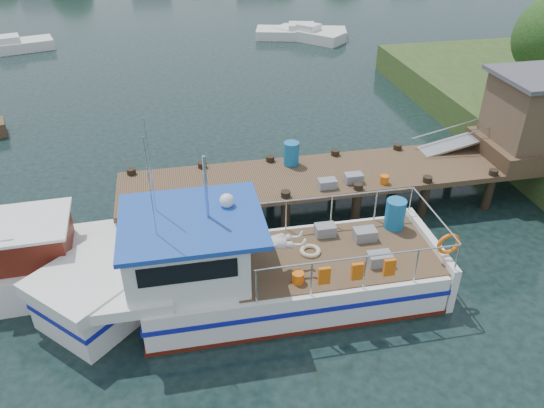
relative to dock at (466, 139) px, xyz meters
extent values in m
plane|color=black|center=(-6.51, -0.01, -2.24)|extent=(160.00, 160.00, 0.00)
cylinder|color=#332114|center=(7.49, 5.99, -0.72)|extent=(0.50, 0.50, 3.05)
cube|color=#4D3824|center=(-4.51, -0.01, -0.94)|extent=(16.00, 3.00, 0.20)
cylinder|color=black|center=(-12.01, -1.31, -1.59)|extent=(0.32, 0.32, 1.90)
cylinder|color=black|center=(-12.01, 1.29, -1.59)|extent=(0.32, 0.32, 1.90)
cylinder|color=black|center=(-9.51, -1.31, -1.59)|extent=(0.32, 0.32, 1.90)
cylinder|color=black|center=(-9.51, 1.29, -1.59)|extent=(0.32, 0.32, 1.90)
cylinder|color=black|center=(-7.01, -1.31, -1.59)|extent=(0.32, 0.32, 1.90)
cylinder|color=black|center=(-7.01, 1.29, -1.59)|extent=(0.32, 0.32, 1.90)
cylinder|color=black|center=(-4.51, -1.31, -1.59)|extent=(0.32, 0.32, 1.90)
cylinder|color=black|center=(-4.51, 1.29, -1.59)|extent=(0.32, 0.32, 1.90)
cylinder|color=black|center=(-2.01, -1.31, -1.59)|extent=(0.32, 0.32, 1.90)
cylinder|color=black|center=(-2.01, 1.29, -1.59)|extent=(0.32, 0.32, 1.90)
cylinder|color=black|center=(0.49, -1.31, -1.59)|extent=(0.32, 0.32, 1.90)
cylinder|color=black|center=(0.49, 1.29, -1.59)|extent=(0.32, 0.32, 1.90)
cylinder|color=black|center=(2.99, 1.29, -1.59)|extent=(0.32, 0.32, 1.90)
cube|color=#4D3824|center=(2.49, -0.01, -0.54)|extent=(3.20, 3.00, 0.60)
cube|color=brown|center=(2.49, -0.01, 0.86)|extent=(2.60, 2.60, 2.40)
cube|color=#47474C|center=(2.49, -0.01, 2.16)|extent=(3.00, 3.00, 0.15)
cube|color=#A5A8AD|center=(0.19, 0.89, -0.59)|extent=(3.34, 0.90, 0.79)
cylinder|color=silver|center=(0.19, 0.49, -0.09)|extent=(3.34, 0.05, 0.76)
cylinder|color=silver|center=(0.19, 1.29, -0.09)|extent=(3.34, 0.05, 0.76)
cube|color=slate|center=(-5.51, -1.01, -0.68)|extent=(0.60, 0.40, 0.30)
cube|color=slate|center=(-4.51, -0.81, -0.68)|extent=(0.60, 0.40, 0.30)
cylinder|color=#E15D0D|center=(-3.51, -1.11, -0.69)|extent=(0.30, 0.30, 0.28)
cylinder|color=#166398|center=(-6.31, 0.89, -0.40)|extent=(0.56, 0.56, 0.85)
cube|color=silver|center=(-7.61, -4.44, -1.62)|extent=(8.13, 3.30, 1.24)
cube|color=silver|center=(-13.01, -4.40, -1.62)|extent=(3.25, 3.25, 1.24)
cube|color=silver|center=(-13.01, -4.40, -0.84)|extent=(3.56, 3.55, 0.38)
cube|color=silver|center=(-11.93, -4.41, -0.87)|extent=(2.18, 3.10, 0.32)
cube|color=#131997|center=(-7.61, -4.44, -1.46)|extent=(8.24, 3.34, 0.15)
cube|color=#131997|center=(-13.01, -4.40, -1.46)|extent=(3.30, 3.30, 0.15)
cube|color=#54150C|center=(-7.61, -4.44, -2.19)|extent=(8.24, 3.32, 0.15)
cube|color=#4D3824|center=(-6.31, -4.45, -0.99)|extent=(5.86, 2.96, 0.04)
cube|color=silver|center=(-3.39, -4.47, -1.51)|extent=(0.24, 3.25, 1.46)
cube|color=silver|center=(-10.42, -4.42, -0.19)|extent=(3.05, 2.83, 1.62)
cube|color=black|center=(-10.43, -5.84, 0.14)|extent=(2.38, 0.06, 0.54)
cube|color=black|center=(-10.41, -3.01, 0.14)|extent=(2.38, 0.06, 0.54)
cube|color=black|center=(-11.94, -4.41, 0.14)|extent=(0.06, 1.95, 0.54)
cube|color=#1A43A5|center=(-10.20, -4.42, 0.68)|extent=(3.70, 3.16, 0.13)
cylinder|color=silver|center=(-9.77, -4.43, 1.60)|extent=(0.09, 0.09, 1.73)
cylinder|color=silver|center=(-11.07, -4.96, 2.03)|extent=(0.03, 0.03, 2.60)
cylinder|color=silver|center=(-11.06, -3.88, 2.03)|extent=(0.03, 0.03, 2.60)
sphere|color=silver|center=(-9.23, -4.00, 0.90)|extent=(0.39, 0.39, 0.39)
cylinder|color=silver|center=(-6.16, -5.94, 0.03)|extent=(5.41, 0.08, 0.05)
cylinder|color=silver|center=(-6.14, -2.96, 0.03)|extent=(5.41, 0.08, 0.05)
cylinder|color=silver|center=(-3.41, -4.47, 0.03)|extent=(0.07, 2.97, 0.05)
cylinder|color=silver|center=(-8.81, -5.93, -0.48)|extent=(0.05, 0.05, 1.03)
cylinder|color=silver|center=(-8.79, -2.94, -0.48)|extent=(0.05, 0.05, 1.03)
cylinder|color=silver|center=(-7.40, -5.94, -0.48)|extent=(0.05, 0.05, 1.03)
cylinder|color=silver|center=(-7.38, -2.95, -0.48)|extent=(0.05, 0.05, 1.03)
cylinder|color=silver|center=(-5.99, -5.95, -0.48)|extent=(0.05, 0.05, 1.03)
cylinder|color=silver|center=(-5.97, -2.96, -0.48)|extent=(0.05, 0.05, 1.03)
cylinder|color=silver|center=(-4.59, -5.95, -0.48)|extent=(0.05, 0.05, 1.03)
cylinder|color=silver|center=(-4.57, -2.97, -0.48)|extent=(0.05, 0.05, 1.03)
cylinder|color=silver|center=(-3.45, -5.96, -0.48)|extent=(0.05, 0.05, 1.03)
cylinder|color=silver|center=(-3.43, -2.98, -0.48)|extent=(0.05, 0.05, 1.03)
cube|color=slate|center=(-5.23, -5.11, -0.80)|extent=(0.65, 0.44, 0.35)
cube|color=slate|center=(-5.22, -3.92, -0.80)|extent=(0.65, 0.44, 0.35)
cube|color=slate|center=(-6.30, -3.48, -0.80)|extent=(0.60, 0.42, 0.35)
cylinder|color=#166398|center=(-4.14, -3.49, -0.51)|extent=(0.61, 0.61, 0.95)
cylinder|color=#E15D0D|center=(-7.61, -5.41, -0.82)|extent=(0.33, 0.33, 0.32)
torus|color=#BFB28C|center=(-6.96, -4.23, -0.92)|extent=(0.61, 0.61, 0.13)
torus|color=#E15D0D|center=(-3.37, -5.34, -0.40)|extent=(0.67, 0.11, 0.67)
cube|color=#E15D0D|center=(-7.08, -5.96, -0.40)|extent=(0.30, 0.11, 0.49)
cube|color=#E15D0D|center=(-6.21, -5.97, -0.40)|extent=(0.30, 0.11, 0.49)
cube|color=#E15D0D|center=(-5.35, -5.97, -0.40)|extent=(0.30, 0.11, 0.49)
imported|color=silver|center=(-8.26, -4.76, -0.05)|extent=(0.46, 0.70, 1.90)
cube|color=silver|center=(-15.23, -2.52, -1.69)|extent=(7.32, 2.93, 1.11)
cube|color=#52170D|center=(-14.67, -2.50, -0.63)|extent=(2.07, 2.07, 1.06)
cube|color=silver|center=(-14.67, -2.50, -0.07)|extent=(2.30, 2.30, 0.09)
cube|color=silver|center=(-20.89, 23.62, -1.90)|extent=(6.11, 3.49, 0.68)
cube|color=silver|center=(-20.89, 23.62, -1.39)|extent=(1.94, 1.78, 0.43)
cube|color=silver|center=(0.09, 22.46, -1.87)|extent=(4.88, 5.03, 0.73)
cube|color=silver|center=(0.09, 22.46, -1.32)|extent=(1.92, 1.93, 0.47)
cube|color=silver|center=(-0.28, 23.17, -1.91)|extent=(6.97, 3.83, 0.66)
cube|color=silver|center=(-0.28, 23.17, -1.41)|extent=(2.19, 2.00, 0.43)
camera|label=1|loc=(-10.42, -15.82, 8.16)|focal=35.00mm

